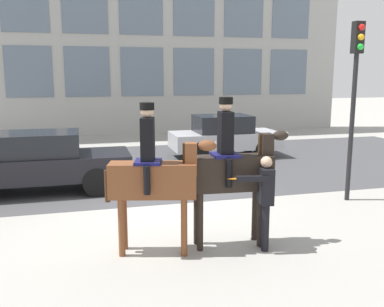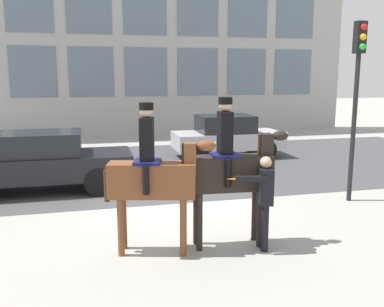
{
  "view_description": "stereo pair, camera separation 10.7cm",
  "coord_description": "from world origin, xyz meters",
  "px_view_note": "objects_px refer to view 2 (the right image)",
  "views": [
    {
      "loc": [
        -1.77,
        -9.08,
        3.05
      ],
      "look_at": [
        0.26,
        -1.29,
        1.55
      ],
      "focal_mm": 40.0,
      "sensor_mm": 36.0,
      "label": 1
    },
    {
      "loc": [
        -1.67,
        -9.11,
        3.05
      ],
      "look_at": [
        0.26,
        -1.29,
        1.55
      ],
      "focal_mm": 40.0,
      "sensor_mm": 36.0,
      "label": 2
    }
  ],
  "objects_px": {
    "mounted_horse_lead": "(154,176)",
    "street_car_near_lane": "(39,161)",
    "pedestrian_bystander": "(264,196)",
    "street_car_far_lane": "(227,136)",
    "mounted_horse_companion": "(230,169)",
    "traffic_light": "(357,84)"
  },
  "relations": [
    {
      "from": "mounted_horse_lead",
      "to": "street_car_near_lane",
      "type": "bearing_deg",
      "value": 130.96
    },
    {
      "from": "pedestrian_bystander",
      "to": "street_car_far_lane",
      "type": "distance_m",
      "value": 8.52
    },
    {
      "from": "pedestrian_bystander",
      "to": "mounted_horse_companion",
      "type": "bearing_deg",
      "value": -23.64
    },
    {
      "from": "mounted_horse_lead",
      "to": "mounted_horse_companion",
      "type": "distance_m",
      "value": 1.36
    },
    {
      "from": "pedestrian_bystander",
      "to": "street_car_far_lane",
      "type": "bearing_deg",
      "value": -93.72
    },
    {
      "from": "mounted_horse_companion",
      "to": "pedestrian_bystander",
      "type": "bearing_deg",
      "value": -30.06
    },
    {
      "from": "street_car_near_lane",
      "to": "street_car_far_lane",
      "type": "relative_size",
      "value": 1.18
    },
    {
      "from": "mounted_horse_companion",
      "to": "traffic_light",
      "type": "distance_m",
      "value": 4.44
    },
    {
      "from": "street_car_far_lane",
      "to": "traffic_light",
      "type": "bearing_deg",
      "value": -79.13
    },
    {
      "from": "traffic_light",
      "to": "mounted_horse_companion",
      "type": "bearing_deg",
      "value": -152.89
    },
    {
      "from": "street_car_far_lane",
      "to": "mounted_horse_lead",
      "type": "bearing_deg",
      "value": -116.51
    },
    {
      "from": "street_car_near_lane",
      "to": "mounted_horse_companion",
      "type": "bearing_deg",
      "value": -51.28
    },
    {
      "from": "traffic_light",
      "to": "street_car_far_lane",
      "type": "bearing_deg",
      "value": 100.87
    },
    {
      "from": "street_car_far_lane",
      "to": "traffic_light",
      "type": "xyz_separation_m",
      "value": [
        1.15,
        -6.0,
        2.02
      ]
    },
    {
      "from": "mounted_horse_companion",
      "to": "pedestrian_bystander",
      "type": "distance_m",
      "value": 0.74
    },
    {
      "from": "pedestrian_bystander",
      "to": "street_car_near_lane",
      "type": "height_order",
      "value": "pedestrian_bystander"
    },
    {
      "from": "mounted_horse_lead",
      "to": "street_car_near_lane",
      "type": "xyz_separation_m",
      "value": [
        -2.32,
        4.57,
        -0.53
      ]
    },
    {
      "from": "street_car_near_lane",
      "to": "mounted_horse_lead",
      "type": "bearing_deg",
      "value": -63.12
    },
    {
      "from": "mounted_horse_companion",
      "to": "street_car_near_lane",
      "type": "distance_m",
      "value": 5.9
    },
    {
      "from": "mounted_horse_lead",
      "to": "pedestrian_bystander",
      "type": "distance_m",
      "value": 1.93
    },
    {
      "from": "street_car_near_lane",
      "to": "street_car_far_lane",
      "type": "distance_m",
      "value": 7.1
    },
    {
      "from": "mounted_horse_lead",
      "to": "traffic_light",
      "type": "distance_m",
      "value": 5.64
    }
  ]
}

